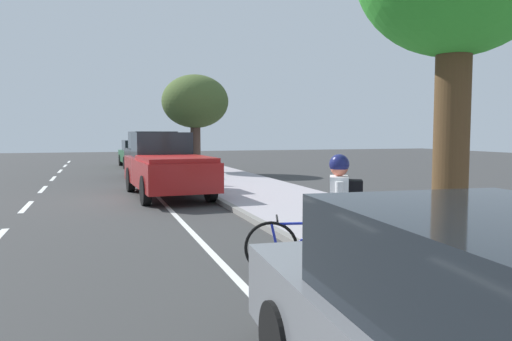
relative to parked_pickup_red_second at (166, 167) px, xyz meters
name	(u,v)px	position (x,y,z in m)	size (l,w,h in m)	color
ground	(150,197)	(-0.52, -0.21, -0.90)	(73.62, 73.62, 0.00)	#373737
sidewalk	(260,191)	(2.93, -0.21, -0.84)	(3.35, 46.01, 0.12)	#A39CA3
curb_edge	(206,193)	(1.18, -0.21, -0.84)	(0.16, 46.01, 0.12)	gray
lane_stripe_centre	(26,207)	(-3.81, -1.11, -0.90)	(0.14, 44.20, 0.01)	white
lane_stripe_bike_edge	(158,197)	(-0.29, -0.21, -0.90)	(0.12, 46.01, 0.01)	white
parked_pickup_red_second	(166,167)	(0.00, 0.00, 0.00)	(2.25, 5.40, 1.95)	maroon
parked_suv_black_mid	(152,154)	(0.24, 6.42, 0.13)	(2.10, 4.77, 1.99)	black
parked_sedan_green_far	(138,154)	(0.19, 13.58, -0.15)	(1.98, 4.47, 1.52)	#1E512D
bicycle_at_curb	(310,247)	(0.71, -9.07, -0.51)	(1.70, 0.67, 0.80)	black
cyclist_with_backpack	(341,205)	(0.93, -9.54, 0.11)	(0.51, 0.56, 1.67)	#C6B284
street_tree_mid_block	(195,102)	(2.41, 7.78, 2.46)	(3.11, 3.11, 4.52)	#4F382F
pedestrian_on_phone	(182,148)	(2.94, 14.83, 0.11)	(0.35, 0.59, 1.57)	black
fire_hydrant	(207,173)	(1.61, 1.53, -0.35)	(0.22, 0.22, 0.84)	red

